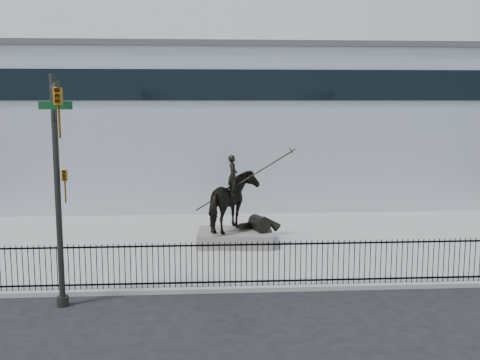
{
  "coord_description": "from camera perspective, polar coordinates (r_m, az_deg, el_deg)",
  "views": [
    {
      "loc": [
        -2.66,
        -16.55,
        6.26
      ],
      "look_at": [
        -1.19,
        6.0,
        3.01
      ],
      "focal_mm": 42.0,
      "sensor_mm": 36.0,
      "label": 1
    }
  ],
  "objects": [
    {
      "name": "plaza",
      "position": [
        24.5,
        2.63,
        -6.44
      ],
      "size": [
        30.0,
        12.0,
        0.15
      ],
      "primitive_type": "cube",
      "color": "gray",
      "rests_on": "ground"
    },
    {
      "name": "picket_fence",
      "position": [
        18.78,
        4.61,
        -8.41
      ],
      "size": [
        22.1,
        0.1,
        1.5
      ],
      "color": "black",
      "rests_on": "plaza"
    },
    {
      "name": "statue_plinth",
      "position": [
        23.94,
        -0.49,
        -5.87
      ],
      "size": [
        3.27,
        2.37,
        0.59
      ],
      "primitive_type": "cube",
      "rotation": [
        0.0,
        0.0,
        -0.07
      ],
      "color": "#5C5A54",
      "rests_on": "plaza"
    },
    {
      "name": "traffic_signal_left",
      "position": [
        16.6,
        -17.97,
        0.07
      ],
      "size": [
        1.52,
        4.84,
        7.0
      ],
      "color": "#232621",
      "rests_on": "ground"
    },
    {
      "name": "equestrian_statue",
      "position": [
        23.62,
        -0.35,
        -2.29
      ],
      "size": [
        4.0,
        2.62,
        3.4
      ],
      "rotation": [
        0.0,
        0.0,
        -0.07
      ],
      "color": "black",
      "rests_on": "statue_plinth"
    },
    {
      "name": "ground",
      "position": [
        17.9,
        5.17,
        -12.32
      ],
      "size": [
        120.0,
        120.0,
        0.0
      ],
      "primitive_type": "plane",
      "color": "black",
      "rests_on": "ground"
    },
    {
      "name": "building",
      "position": [
        36.69,
        0.43,
        5.44
      ],
      "size": [
        44.0,
        14.0,
        9.0
      ],
      "primitive_type": "cube",
      "color": "silver",
      "rests_on": "ground"
    }
  ]
}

